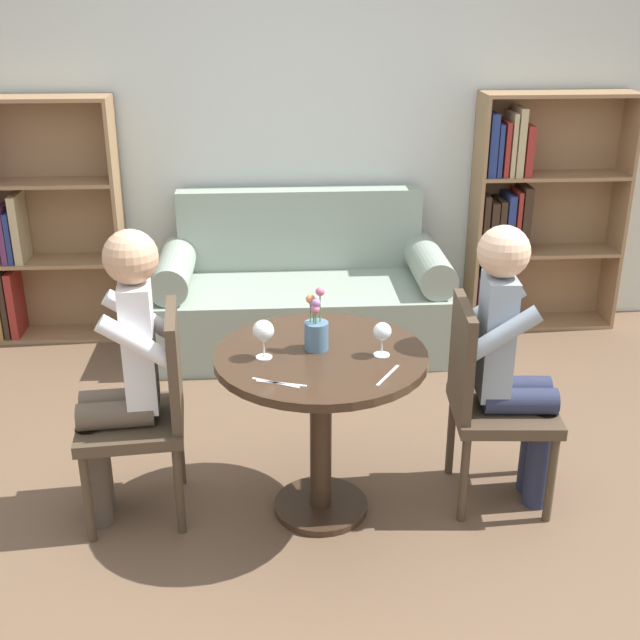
% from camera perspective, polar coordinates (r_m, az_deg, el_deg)
% --- Properties ---
extents(ground_plane, '(16.00, 16.00, 0.00)m').
position_cam_1_polar(ground_plane, '(3.53, 0.05, -13.25)').
color(ground_plane, brown).
extents(back_wall, '(5.20, 0.05, 2.70)m').
position_cam_1_polar(back_wall, '(5.06, -1.59, 14.44)').
color(back_wall, silver).
rests_on(back_wall, ground_plane).
extents(round_table, '(0.85, 0.85, 0.74)m').
position_cam_1_polar(round_table, '(3.23, 0.06, -5.05)').
color(round_table, '#382619').
rests_on(round_table, ground_plane).
extents(couch, '(1.73, 0.80, 0.92)m').
position_cam_1_polar(couch, '(4.91, -1.27, 1.62)').
color(couch, gray).
rests_on(couch, ground_plane).
extents(bookshelf_left, '(0.94, 0.28, 1.49)m').
position_cam_1_polar(bookshelf_left, '(5.26, -20.33, 6.11)').
color(bookshelf_left, '#93704C').
rests_on(bookshelf_left, ground_plane).
extents(bookshelf_right, '(0.94, 0.28, 1.49)m').
position_cam_1_polar(bookshelf_right, '(5.28, 14.40, 7.19)').
color(bookshelf_right, '#93704C').
rests_on(bookshelf_right, ground_plane).
extents(chair_left, '(0.46, 0.46, 0.90)m').
position_cam_1_polar(chair_left, '(3.34, -12.12, -6.02)').
color(chair_left, '#473828').
rests_on(chair_left, ground_plane).
extents(chair_right, '(0.45, 0.45, 0.90)m').
position_cam_1_polar(chair_right, '(3.42, 11.80, -5.26)').
color(chair_right, '#473828').
rests_on(chair_right, ground_plane).
extents(person_left, '(0.44, 0.36, 1.24)m').
position_cam_1_polar(person_left, '(3.27, -13.90, -3.47)').
color(person_left, brown).
rests_on(person_left, ground_plane).
extents(person_right, '(0.43, 0.36, 1.23)m').
position_cam_1_polar(person_right, '(3.37, 13.52, -2.80)').
color(person_right, '#282D47').
rests_on(person_right, ground_plane).
extents(wine_glass_left, '(0.08, 0.08, 0.16)m').
position_cam_1_polar(wine_glass_left, '(3.08, -4.05, -0.85)').
color(wine_glass_left, white).
rests_on(wine_glass_left, round_table).
extents(wine_glass_right, '(0.07, 0.07, 0.14)m').
position_cam_1_polar(wine_glass_right, '(3.11, 4.45, -0.91)').
color(wine_glass_right, white).
rests_on(wine_glass_right, round_table).
extents(flower_vase, '(0.10, 0.10, 0.26)m').
position_cam_1_polar(flower_vase, '(3.16, -0.27, -0.67)').
color(flower_vase, slate).
rests_on(flower_vase, round_table).
extents(knife_left_setting, '(0.17, 0.10, 0.00)m').
position_cam_1_polar(knife_left_setting, '(2.93, -3.17, -4.48)').
color(knife_left_setting, silver).
rests_on(knife_left_setting, round_table).
extents(fork_left_setting, '(0.11, 0.17, 0.00)m').
position_cam_1_polar(fork_left_setting, '(2.99, 4.84, -3.93)').
color(fork_left_setting, silver).
rests_on(fork_left_setting, round_table).
extents(knife_right_setting, '(0.19, 0.07, 0.00)m').
position_cam_1_polar(knife_right_setting, '(2.92, -2.77, -4.52)').
color(knife_right_setting, silver).
rests_on(knife_right_setting, round_table).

